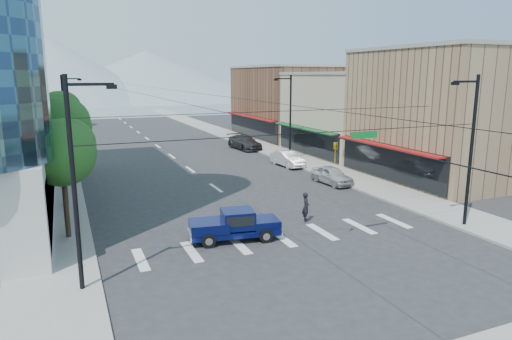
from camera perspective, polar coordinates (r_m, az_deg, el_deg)
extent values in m
plane|color=#28282B|center=(24.71, 5.24, -9.52)|extent=(160.00, 160.00, 0.00)
cube|color=gray|center=(60.89, -23.70, 2.40)|extent=(4.00, 120.00, 0.15)
cube|color=gray|center=(65.08, -2.08, 3.93)|extent=(4.00, 120.00, 0.15)
cube|color=#8C6B4C|center=(43.44, 22.79, 6.31)|extent=(12.00, 14.00, 11.00)
cube|color=tan|center=(54.20, 12.07, 6.81)|extent=(12.00, 14.00, 9.00)
cube|color=brown|center=(67.86, 4.27, 8.40)|extent=(12.00, 18.00, 10.00)
cube|color=#8C6B4C|center=(82.41, -27.32, 10.53)|extent=(4.00, 4.00, 18.00)
cone|color=brown|center=(83.05, -28.01, 17.55)|extent=(4.80, 4.80, 2.40)
cone|color=gray|center=(170.29, -24.87, 11.40)|extent=(80.00, 80.00, 22.00)
cone|color=gray|center=(182.88, -13.52, 11.47)|extent=(90.00, 90.00, 18.00)
cylinder|color=black|center=(27.07, -22.70, -3.44)|extent=(0.28, 0.28, 4.55)
sphere|color=#254E1A|center=(26.55, -23.15, 1.99)|extent=(3.64, 3.64, 3.64)
sphere|color=#254E1A|center=(26.79, -22.36, 3.00)|extent=(2.86, 2.86, 2.86)
cylinder|color=black|center=(33.84, -22.89, -0.06)|extent=(0.28, 0.28, 5.11)
sphere|color=#254E1A|center=(33.41, -23.29, 4.85)|extent=(4.09, 4.09, 4.09)
sphere|color=#254E1A|center=(33.67, -22.67, 5.63)|extent=(3.21, 3.21, 3.21)
cylinder|color=black|center=(40.78, -22.95, 1.41)|extent=(0.28, 0.28, 4.55)
sphere|color=#254E1A|center=(40.44, -23.25, 5.04)|extent=(3.64, 3.64, 3.64)
sphere|color=#254E1A|center=(40.70, -22.73, 5.68)|extent=(2.86, 2.86, 2.86)
cylinder|color=black|center=(47.66, -23.05, 3.12)|extent=(0.28, 0.28, 5.11)
sphere|color=#254E1A|center=(47.36, -23.34, 6.61)|extent=(4.09, 4.09, 4.09)
sphere|color=#254E1A|center=(47.63, -22.89, 7.16)|extent=(3.21, 3.21, 3.21)
cylinder|color=black|center=(19.74, -21.80, -2.12)|extent=(0.20, 0.20, 9.00)
cylinder|color=black|center=(29.41, 25.29, 1.94)|extent=(0.20, 0.20, 9.00)
cylinder|color=black|center=(22.33, 6.75, 4.61)|extent=(21.60, 0.04, 0.04)
imported|color=gold|center=(23.25, 9.91, 2.19)|extent=(0.16, 0.20, 1.00)
cube|color=#0C6626|center=(24.10, 13.38, 4.30)|extent=(1.60, 0.06, 0.35)
cylinder|color=black|center=(50.43, -22.80, 5.80)|extent=(0.20, 0.20, 9.00)
cube|color=black|center=(50.24, -22.13, 10.53)|extent=(1.80, 0.12, 0.12)
cube|color=black|center=(50.27, -21.20, 10.48)|extent=(0.40, 0.25, 0.18)
cylinder|color=black|center=(47.74, 4.31, 6.39)|extent=(0.20, 0.20, 9.00)
cube|color=black|center=(47.12, 3.40, 11.33)|extent=(1.80, 0.12, 0.12)
cube|color=black|center=(46.78, 2.50, 11.21)|extent=(0.40, 0.25, 0.18)
cube|color=#080D3E|center=(25.45, -2.70, -7.65)|extent=(5.14, 2.52, 0.31)
cube|color=#080D3E|center=(25.72, 1.13, -6.59)|extent=(1.68, 1.90, 0.49)
cube|color=#080D3E|center=(25.26, -2.32, -6.09)|extent=(1.93, 1.90, 0.99)
cube|color=black|center=(25.23, -2.32, -5.89)|extent=(1.76, 1.90, 0.54)
cube|color=#080D3E|center=(25.09, -5.94, -7.02)|extent=(2.31, 2.08, 0.58)
cube|color=silver|center=(26.02, 2.66, -7.21)|extent=(0.37, 1.70, 0.31)
cube|color=silver|center=(25.11, -8.27, -8.04)|extent=(0.37, 1.70, 0.27)
cylinder|color=black|center=(25.06, 1.25, -8.24)|extent=(0.78, 0.38, 0.75)
cylinder|color=black|center=(26.61, 0.26, -7.03)|extent=(0.78, 0.38, 0.75)
cylinder|color=black|center=(24.46, -5.94, -8.82)|extent=(0.78, 0.38, 0.75)
cylinder|color=black|center=(26.04, -6.49, -7.53)|extent=(0.78, 0.38, 0.75)
imported|color=black|center=(28.58, 6.26, -4.60)|extent=(0.67, 0.80, 1.86)
imported|color=silver|center=(38.67, 9.46, -0.64)|extent=(2.06, 4.48, 1.49)
imported|color=silver|center=(45.64, 3.97, 1.39)|extent=(1.90, 4.65, 1.50)
imported|color=#2C2C2F|center=(56.14, -1.44, 3.49)|extent=(2.98, 6.14, 1.72)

